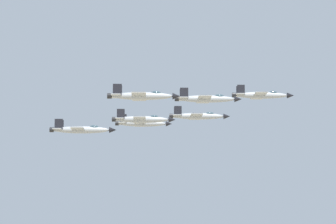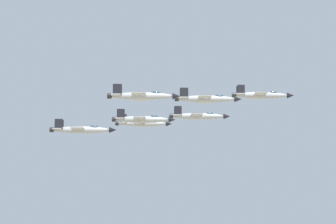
{
  "view_description": "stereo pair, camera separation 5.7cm",
  "coord_description": "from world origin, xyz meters",
  "px_view_note": "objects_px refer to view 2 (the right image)",
  "views": [
    {
      "loc": [
        102.41,
        148.33,
        75.65
      ],
      "look_at": [
        17.03,
        15.29,
        103.17
      ],
      "focal_mm": 77.01,
      "sensor_mm": 36.0,
      "label": 1
    },
    {
      "loc": [
        102.36,
        148.36,
        75.65
      ],
      "look_at": [
        17.03,
        15.29,
        103.17
      ],
      "focal_mm": 77.01,
      "sensor_mm": 36.0,
      "label": 2
    }
  ],
  "objects_px": {
    "jet_lead": "(262,95)",
    "jet_right_wingman": "(207,99)",
    "jet_right_outer": "(142,96)",
    "jet_trailing": "(82,130)",
    "jet_left_outer": "(142,123)",
    "jet_left_wingman": "(198,116)",
    "jet_slot_rear": "(142,119)"
  },
  "relations": [
    {
      "from": "jet_lead",
      "to": "jet_right_wingman",
      "type": "xyz_separation_m",
      "value": [
        17.35,
        2.95,
        -3.13
      ]
    },
    {
      "from": "jet_lead",
      "to": "jet_right_wingman",
      "type": "distance_m",
      "value": 17.88
    },
    {
      "from": "jet_right_outer",
      "to": "jet_trailing",
      "type": "height_order",
      "value": "jet_right_outer"
    },
    {
      "from": "jet_lead",
      "to": "jet_left_outer",
      "type": "bearing_deg",
      "value": 139.3
    },
    {
      "from": "jet_lead",
      "to": "jet_left_wingman",
      "type": "relative_size",
      "value": 0.96
    },
    {
      "from": "jet_left_outer",
      "to": "jet_lead",
      "type": "bearing_deg",
      "value": -41.34
    },
    {
      "from": "jet_right_wingman",
      "to": "jet_slot_rear",
      "type": "relative_size",
      "value": 0.99
    },
    {
      "from": "jet_slot_rear",
      "to": "jet_trailing",
      "type": "height_order",
      "value": "jet_slot_rear"
    },
    {
      "from": "jet_left_wingman",
      "to": "jet_trailing",
      "type": "height_order",
      "value": "jet_left_wingman"
    },
    {
      "from": "jet_left_outer",
      "to": "jet_right_outer",
      "type": "xyz_separation_m",
      "value": [
        23.29,
        39.2,
        -1.84
      ]
    },
    {
      "from": "jet_lead",
      "to": "jet_right_outer",
      "type": "distance_m",
      "value": 35.53
    },
    {
      "from": "jet_left_wingman",
      "to": "jet_left_outer",
      "type": "xyz_separation_m",
      "value": [
        5.71,
        -16.65,
        -0.07
      ]
    },
    {
      "from": "jet_right_outer",
      "to": "jet_slot_rear",
      "type": "relative_size",
      "value": 0.99
    },
    {
      "from": "jet_left_wingman",
      "to": "jet_slot_rear",
      "type": "distance_m",
      "value": 17.81
    },
    {
      "from": "jet_slot_rear",
      "to": "jet_right_wingman",
      "type": "bearing_deg",
      "value": -40.67
    },
    {
      "from": "jet_left_outer",
      "to": "jet_trailing",
      "type": "xyz_separation_m",
      "value": [
        23.17,
        12.75,
        -5.06
      ]
    },
    {
      "from": "jet_right_outer",
      "to": "jet_trailing",
      "type": "bearing_deg",
      "value": 121.21
    },
    {
      "from": "jet_right_wingman",
      "to": "jet_lead",
      "type": "bearing_deg",
      "value": 40.53
    },
    {
      "from": "jet_left_wingman",
      "to": "jet_right_outer",
      "type": "xyz_separation_m",
      "value": [
        29.0,
        22.55,
        -1.91
      ]
    },
    {
      "from": "jet_slot_rear",
      "to": "jet_trailing",
      "type": "distance_m",
      "value": 13.62
    },
    {
      "from": "jet_right_wingman",
      "to": "jet_trailing",
      "type": "bearing_deg",
      "value": 157.14
    },
    {
      "from": "jet_left_wingman",
      "to": "jet_right_outer",
      "type": "relative_size",
      "value": 1.05
    },
    {
      "from": "jet_right_wingman",
      "to": "jet_trailing",
      "type": "relative_size",
      "value": 0.95
    },
    {
      "from": "jet_lead",
      "to": "jet_right_wingman",
      "type": "height_order",
      "value": "jet_lead"
    },
    {
      "from": "jet_trailing",
      "to": "jet_right_wingman",
      "type": "bearing_deg",
      "value": -22.2
    },
    {
      "from": "jet_right_outer",
      "to": "jet_slot_rear",
      "type": "bearing_deg",
      "value": 90.75
    },
    {
      "from": "jet_left_wingman",
      "to": "jet_right_wingman",
      "type": "bearing_deg",
      "value": -90.46
    },
    {
      "from": "jet_right_outer",
      "to": "jet_trailing",
      "type": "distance_m",
      "value": 26.64
    },
    {
      "from": "jet_right_wingman",
      "to": "jet_slot_rear",
      "type": "distance_m",
      "value": 17.78
    },
    {
      "from": "jet_lead",
      "to": "jet_right_wingman",
      "type": "bearing_deg",
      "value": -139.97
    },
    {
      "from": "jet_right_wingman",
      "to": "jet_right_outer",
      "type": "xyz_separation_m",
      "value": [
        17.35,
        2.95,
        -1.73
      ]
    },
    {
      "from": "jet_right_outer",
      "to": "jet_lead",
      "type": "bearing_deg",
      "value": 41.11
    }
  ]
}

